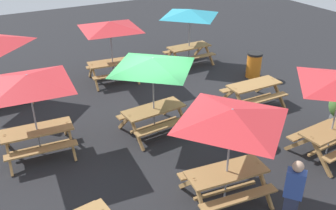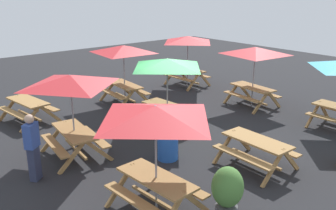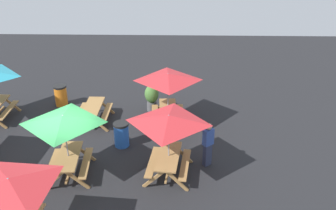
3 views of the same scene
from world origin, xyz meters
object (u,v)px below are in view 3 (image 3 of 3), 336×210
at_px(picnic_table_0, 168,81).
at_px(person_standing, 208,144).
at_px(picnic_table_1, 169,124).
at_px(trash_bin_orange, 61,95).
at_px(potted_plant_1, 152,96).
at_px(picnic_table_7, 93,110).
at_px(picnic_table_8, 10,189).
at_px(trash_bin_blue, 121,134).
at_px(picnic_table_3, 64,124).

bearing_deg(picnic_table_0, person_standing, 23.13).
xyz_separation_m(picnic_table_1, trash_bin_orange, (-5.12, -5.11, -1.49)).
bearing_deg(person_standing, trash_bin_orange, -74.08).
bearing_deg(potted_plant_1, person_standing, 28.17).
distance_m(picnic_table_1, picnic_table_7, 5.05).
bearing_deg(person_standing, picnic_table_0, -102.17).
bearing_deg(picnic_table_7, picnic_table_1, 43.41).
bearing_deg(trash_bin_orange, picnic_table_0, 71.55).
bearing_deg(picnic_table_0, picnic_table_8, -32.30).
bearing_deg(trash_bin_blue, picnic_table_3, -39.43).
bearing_deg(trash_bin_orange, trash_bin_blue, 44.06).
height_order(trash_bin_blue, person_standing, person_standing).
distance_m(trash_bin_blue, potted_plant_1, 3.12).
height_order(potted_plant_1, person_standing, person_standing).
bearing_deg(picnic_table_3, picnic_table_0, 133.27).
height_order(picnic_table_1, picnic_table_7, picnic_table_1).
height_order(picnic_table_8, person_standing, picnic_table_8).
relative_size(potted_plant_1, person_standing, 0.73).
bearing_deg(picnic_table_7, picnic_table_8, -3.54).
distance_m(picnic_table_0, picnic_table_1, 3.46).
distance_m(picnic_table_1, trash_bin_orange, 7.39).
relative_size(picnic_table_0, picnic_table_7, 1.28).
xyz_separation_m(picnic_table_0, person_standing, (2.88, 1.45, -1.10)).
distance_m(picnic_table_1, picnic_table_8, 5.01).
bearing_deg(trash_bin_blue, trash_bin_orange, -135.94).
distance_m(picnic_table_8, trash_bin_blue, 5.59).
relative_size(picnic_table_1, trash_bin_orange, 2.38).
xyz_separation_m(picnic_table_0, trash_bin_orange, (-1.67, -5.00, -1.49)).
distance_m(picnic_table_0, trash_bin_blue, 2.86).
relative_size(picnic_table_3, potted_plant_1, 1.91).
relative_size(picnic_table_7, potted_plant_1, 1.49).
relative_size(picnic_table_8, trash_bin_blue, 2.88).
height_order(picnic_table_1, trash_bin_orange, picnic_table_1).
relative_size(picnic_table_1, person_standing, 1.40).
relative_size(picnic_table_0, picnic_table_3, 1.00).
distance_m(picnic_table_0, picnic_table_3, 4.81).
xyz_separation_m(picnic_table_3, person_standing, (-0.67, 4.69, -1.10)).
height_order(picnic_table_0, trash_bin_orange, picnic_table_0).
height_order(picnic_table_0, picnic_table_7, picnic_table_0).
xyz_separation_m(trash_bin_blue, person_standing, (1.17, 3.18, 0.39)).
relative_size(picnic_table_1, picnic_table_3, 1.00).
relative_size(picnic_table_0, picnic_table_8, 0.83).
bearing_deg(picnic_table_1, picnic_table_0, -171.50).
height_order(picnic_table_3, picnic_table_8, same).
distance_m(picnic_table_0, person_standing, 3.41).
height_order(picnic_table_7, trash_bin_blue, trash_bin_blue).
bearing_deg(picnic_table_7, potted_plant_1, 116.13).
height_order(picnic_table_3, trash_bin_orange, picnic_table_3).
height_order(picnic_table_0, picnic_table_1, same).
bearing_deg(potted_plant_1, trash_bin_orange, -95.65).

